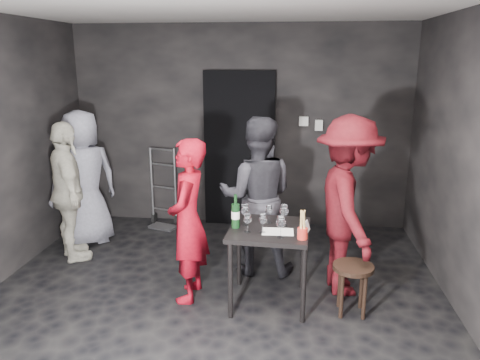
# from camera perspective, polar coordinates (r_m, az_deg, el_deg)

# --- Properties ---
(floor) EXTENTS (4.50, 5.00, 0.02)m
(floor) POSITION_cam_1_polar(r_m,az_deg,el_deg) (4.43, -3.87, -16.02)
(floor) COLOR black
(floor) RESTS_ON ground
(wall_back) EXTENTS (4.50, 0.04, 2.70)m
(wall_back) POSITION_cam_1_polar(r_m,az_deg,el_deg) (6.35, -0.01, 6.47)
(wall_back) COLOR black
(wall_back) RESTS_ON ground
(wall_front) EXTENTS (4.50, 0.04, 2.70)m
(wall_front) POSITION_cam_1_polar(r_m,az_deg,el_deg) (1.70, -20.83, -18.91)
(wall_front) COLOR black
(wall_front) RESTS_ON ground
(doorway) EXTENTS (0.95, 0.10, 2.10)m
(doorway) POSITION_cam_1_polar(r_m,az_deg,el_deg) (6.34, -0.07, 3.71)
(doorway) COLOR black
(doorway) RESTS_ON ground
(wallbox_upper) EXTENTS (0.12, 0.06, 0.12)m
(wallbox_upper) POSITION_cam_1_polar(r_m,az_deg,el_deg) (6.25, 7.76, 7.12)
(wallbox_upper) COLOR #B7B7B2
(wallbox_upper) RESTS_ON wall_back
(wallbox_lower) EXTENTS (0.10, 0.06, 0.14)m
(wallbox_lower) POSITION_cam_1_polar(r_m,az_deg,el_deg) (6.26, 9.59, 6.61)
(wallbox_lower) COLOR #B7B7B2
(wallbox_lower) RESTS_ON wall_back
(hand_truck) EXTENTS (0.37, 0.32, 1.09)m
(hand_truck) POSITION_cam_1_polar(r_m,az_deg,el_deg) (6.53, -9.24, -3.84)
(hand_truck) COLOR #B2B2B7
(hand_truck) RESTS_ON floor
(tasting_table) EXTENTS (0.72, 0.72, 0.75)m
(tasting_table) POSITION_cam_1_polar(r_m,az_deg,el_deg) (4.35, 3.58, -7.06)
(tasting_table) COLOR black
(tasting_table) RESTS_ON floor
(stool) EXTENTS (0.36, 0.36, 0.47)m
(stool) POSITION_cam_1_polar(r_m,az_deg,el_deg) (4.39, 13.59, -11.14)
(stool) COLOR black
(stool) RESTS_ON floor
(server_red) EXTENTS (0.39, 0.59, 1.62)m
(server_red) POSITION_cam_1_polar(r_m,az_deg,el_deg) (4.41, -6.38, -4.60)
(server_red) COLOR #A20819
(server_red) RESTS_ON floor
(woman_black) EXTENTS (0.93, 0.52, 1.90)m
(woman_black) POSITION_cam_1_polar(r_m,az_deg,el_deg) (4.91, 2.09, -0.81)
(woman_black) COLOR #2A2930
(woman_black) RESTS_ON floor
(man_maroon) EXTENTS (0.82, 1.41, 2.05)m
(man_maroon) POSITION_cam_1_polar(r_m,az_deg,el_deg) (4.58, 13.09, -1.35)
(man_maroon) COLOR #4C0C11
(man_maroon) RESTS_ON floor
(bystander_cream) EXTENTS (0.96, 1.08, 1.69)m
(bystander_cream) POSITION_cam_1_polar(r_m,az_deg,el_deg) (5.57, -20.28, -0.94)
(bystander_cream) COLOR beige
(bystander_cream) RESTS_ON floor
(bystander_grey) EXTENTS (1.00, 0.99, 1.86)m
(bystander_grey) POSITION_cam_1_polar(r_m,az_deg,el_deg) (5.96, -18.58, 1.04)
(bystander_grey) COLOR gray
(bystander_grey) RESTS_ON floor
(tasting_mat) EXTENTS (0.28, 0.19, 0.00)m
(tasting_mat) POSITION_cam_1_polar(r_m,az_deg,el_deg) (4.23, 4.63, -6.29)
(tasting_mat) COLOR white
(tasting_mat) RESTS_ON tasting_table
(wine_glass_a) EXTENTS (0.09, 0.09, 0.19)m
(wine_glass_a) POSITION_cam_1_polar(r_m,az_deg,el_deg) (4.17, 0.93, -5.20)
(wine_glass_a) COLOR white
(wine_glass_a) RESTS_ON tasting_table
(wine_glass_b) EXTENTS (0.10, 0.10, 0.22)m
(wine_glass_b) POSITION_cam_1_polar(r_m,az_deg,el_deg) (4.34, 0.63, -4.14)
(wine_glass_b) COLOR white
(wine_glass_b) RESTS_ON tasting_table
(wine_glass_c) EXTENTS (0.10, 0.10, 0.19)m
(wine_glass_c) POSITION_cam_1_polar(r_m,az_deg,el_deg) (4.41, 3.55, -4.10)
(wine_glass_c) COLOR white
(wine_glass_c) RESTS_ON tasting_table
(wine_glass_d) EXTENTS (0.09, 0.09, 0.19)m
(wine_glass_d) POSITION_cam_1_polar(r_m,az_deg,el_deg) (4.17, 2.80, -5.18)
(wine_glass_d) COLOR white
(wine_glass_d) RESTS_ON tasting_table
(wine_glass_e) EXTENTS (0.08, 0.08, 0.22)m
(wine_glass_e) POSITION_cam_1_polar(r_m,az_deg,el_deg) (4.06, 4.99, -5.58)
(wine_glass_e) COLOR white
(wine_glass_e) RESTS_ON tasting_table
(wine_glass_f) EXTENTS (0.11, 0.11, 0.22)m
(wine_glass_f) POSITION_cam_1_polar(r_m,az_deg,el_deg) (4.34, 5.38, -4.19)
(wine_glass_f) COLOR white
(wine_glass_f) RESTS_ON tasting_table
(wine_bottle) EXTENTS (0.08, 0.08, 0.32)m
(wine_bottle) POSITION_cam_1_polar(r_m,az_deg,el_deg) (4.28, -0.55, -4.28)
(wine_bottle) COLOR black
(wine_bottle) RESTS_ON tasting_table
(breadstick_cup) EXTENTS (0.09, 0.09, 0.27)m
(breadstick_cup) POSITION_cam_1_polar(r_m,az_deg,el_deg) (4.05, 7.66, -5.49)
(breadstick_cup) COLOR red
(breadstick_cup) RESTS_ON tasting_table
(reserved_card) EXTENTS (0.10, 0.14, 0.09)m
(reserved_card) POSITION_cam_1_polar(r_m,az_deg,el_deg) (4.25, 7.78, -5.63)
(reserved_card) COLOR white
(reserved_card) RESTS_ON tasting_table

